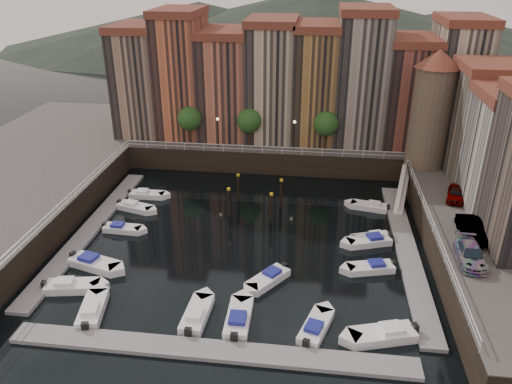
# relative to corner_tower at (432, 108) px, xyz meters

# --- Properties ---
(ground) EXTENTS (200.00, 200.00, 0.00)m
(ground) POSITION_rel_corner_tower_xyz_m (-20.00, -14.50, -10.19)
(ground) COLOR black
(ground) RESTS_ON ground
(quay_far) EXTENTS (80.00, 20.00, 3.00)m
(quay_far) POSITION_rel_corner_tower_xyz_m (-20.00, 11.50, -8.69)
(quay_far) COLOR black
(quay_far) RESTS_ON ground
(dock_left) EXTENTS (2.00, 28.00, 0.35)m
(dock_left) POSITION_rel_corner_tower_xyz_m (-36.20, -15.50, -10.02)
(dock_left) COLOR gray
(dock_left) RESTS_ON ground
(dock_right) EXTENTS (2.00, 28.00, 0.35)m
(dock_right) POSITION_rel_corner_tower_xyz_m (-3.80, -15.50, -10.02)
(dock_right) COLOR gray
(dock_right) RESTS_ON ground
(dock_near) EXTENTS (30.00, 2.00, 0.35)m
(dock_near) POSITION_rel_corner_tower_xyz_m (-20.00, -31.50, -10.02)
(dock_near) COLOR gray
(dock_near) RESTS_ON ground
(mountains) EXTENTS (145.00, 100.00, 18.00)m
(mountains) POSITION_rel_corner_tower_xyz_m (-18.28, 95.50, -2.28)
(mountains) COLOR #2D382D
(mountains) RESTS_ON ground
(far_terrace) EXTENTS (48.70, 10.30, 17.50)m
(far_terrace) POSITION_rel_corner_tower_xyz_m (-16.69, 9.00, 0.76)
(far_terrace) COLOR #977760
(far_terrace) RESTS_ON quay_far
(corner_tower) EXTENTS (5.20, 5.20, 13.80)m
(corner_tower) POSITION_rel_corner_tower_xyz_m (0.00, 0.00, 0.00)
(corner_tower) COLOR #6B5B4C
(corner_tower) RESTS_ON quay_right
(promenade_trees) EXTENTS (21.20, 3.20, 5.20)m
(promenade_trees) POSITION_rel_corner_tower_xyz_m (-21.33, 3.70, -3.61)
(promenade_trees) COLOR black
(promenade_trees) RESTS_ON quay_far
(street_lamps) EXTENTS (10.36, 0.36, 4.18)m
(street_lamps) POSITION_rel_corner_tower_xyz_m (-21.00, 2.70, -4.30)
(street_lamps) COLOR black
(street_lamps) RESTS_ON quay_far
(railings) EXTENTS (36.08, 34.04, 0.52)m
(railings) POSITION_rel_corner_tower_xyz_m (-20.00, -9.62, -6.41)
(railings) COLOR white
(railings) RESTS_ON ground
(gangway) EXTENTS (2.78, 8.32, 3.73)m
(gangway) POSITION_rel_corner_tower_xyz_m (-2.90, -4.50, -8.28)
(gangway) COLOR white
(gangway) RESTS_ON ground
(mooring_pilings) EXTENTS (5.83, 4.92, 3.78)m
(mooring_pilings) POSITION_rel_corner_tower_xyz_m (-19.59, -9.05, -8.54)
(mooring_pilings) COLOR black
(mooring_pilings) RESTS_ON ground
(boat_left_0) EXTENTS (4.97, 2.53, 1.11)m
(boat_left_0) POSITION_rel_corner_tower_xyz_m (-33.42, -25.63, -9.82)
(boat_left_0) COLOR white
(boat_left_0) RESTS_ON ground
(boat_left_1) EXTENTS (5.32, 3.19, 1.19)m
(boat_left_1) POSITION_rel_corner_tower_xyz_m (-32.96, -22.01, -9.79)
(boat_left_1) COLOR white
(boat_left_1) RESTS_ON ground
(boat_left_2) EXTENTS (4.20, 1.68, 0.96)m
(boat_left_2) POSITION_rel_corner_tower_xyz_m (-32.85, -15.29, -9.87)
(boat_left_2) COLOR white
(boat_left_2) RESTS_ON ground
(boat_left_3) EXTENTS (4.55, 2.67, 1.02)m
(boat_left_3) POSITION_rel_corner_tower_xyz_m (-33.23, -10.40, -9.85)
(boat_left_3) COLOR white
(boat_left_3) RESTS_ON ground
(boat_left_4) EXTENTS (4.40, 1.70, 1.01)m
(boat_left_4) POSITION_rel_corner_tower_xyz_m (-32.96, -7.02, -9.86)
(boat_left_4) COLOR white
(boat_left_4) RESTS_ON ground
(boat_right_0) EXTENTS (5.40, 3.27, 1.21)m
(boat_right_0) POSITION_rel_corner_tower_xyz_m (-7.31, -28.46, -9.79)
(boat_right_0) COLOR white
(boat_right_0) RESTS_ON ground
(boat_right_1) EXTENTS (4.62, 2.66, 1.03)m
(boat_right_1) POSITION_rel_corner_tower_xyz_m (-7.50, -19.42, -9.85)
(boat_right_1) COLOR white
(boat_right_1) RESTS_ON ground
(boat_right_2) EXTENTS (4.76, 3.03, 1.07)m
(boat_right_2) POSITION_rel_corner_tower_xyz_m (-7.28, -14.65, -9.83)
(boat_right_2) COLOR white
(boat_right_2) RESTS_ON ground
(boat_right_3) EXTENTS (4.18, 2.68, 0.94)m
(boat_right_3) POSITION_rel_corner_tower_xyz_m (-6.98, -13.89, -9.88)
(boat_right_3) COLOR white
(boat_right_3) RESTS_ON ground
(boat_right_4) EXTENTS (4.46, 2.38, 1.00)m
(boat_right_4) POSITION_rel_corner_tower_xyz_m (-6.67, -6.83, -9.86)
(boat_right_4) COLOR white
(boat_right_4) RESTS_ON ground
(boat_near_0) EXTENTS (2.60, 4.98, 1.12)m
(boat_near_0) POSITION_rel_corner_tower_xyz_m (-30.28, -28.42, -9.82)
(boat_near_0) COLOR white
(boat_near_0) RESTS_ON ground
(boat_near_1) EXTENTS (1.96, 4.93, 1.12)m
(boat_near_1) POSITION_rel_corner_tower_xyz_m (-21.81, -27.98, -9.82)
(boat_near_1) COLOR white
(boat_near_1) RESTS_ON ground
(boat_near_2) EXTENTS (1.94, 5.11, 1.17)m
(boat_near_2) POSITION_rel_corner_tower_xyz_m (-18.42, -28.04, -9.80)
(boat_near_2) COLOR white
(boat_near_2) RESTS_ON ground
(boat_near_3) EXTENTS (2.92, 4.75, 1.07)m
(boat_near_3) POSITION_rel_corner_tower_xyz_m (-12.42, -28.26, -9.84)
(boat_near_3) COLOR white
(boat_near_3) RESTS_ON ground
(car_a) EXTENTS (2.72, 4.45, 1.42)m
(car_a) POSITION_rel_corner_tower_xyz_m (1.59, -9.61, -6.49)
(car_a) COLOR gray
(car_a) RESTS_ON quay_right
(car_b) EXTENTS (2.11, 4.91, 1.57)m
(car_b) POSITION_rel_corner_tower_xyz_m (1.26, -17.45, -6.41)
(car_b) COLOR gray
(car_b) RESTS_ON quay_right
(car_c) EXTENTS (2.22, 5.06, 1.45)m
(car_c) POSITION_rel_corner_tower_xyz_m (0.04, -21.66, -6.47)
(car_c) COLOR gray
(car_c) RESTS_ON quay_right
(boat_extra_397) EXTENTS (3.89, 4.52, 1.06)m
(boat_extra_397) POSITION_rel_corner_tower_xyz_m (-16.66, -22.31, -9.84)
(boat_extra_397) COLOR white
(boat_extra_397) RESTS_ON ground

